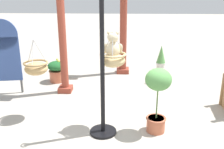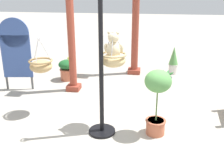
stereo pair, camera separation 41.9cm
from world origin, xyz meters
The scene contains 12 objects.
ground_plane centered at (0.00, 0.00, 0.00)m, with size 40.00×40.00×0.00m, color #A8A093.
display_pole_central centered at (-0.13, -0.15, 0.73)m, with size 0.44×0.44×2.37m.
hanging_basket_with_teddy centered at (0.02, 0.10, 1.20)m, with size 0.43×0.43×0.57m.
teddy_bear centered at (0.02, 0.12, 1.40)m, with size 0.31×0.28×0.45m.
hanging_basket_left_high centered at (-1.35, 0.37, 0.95)m, with size 0.43×0.43×0.63m.
greenhouse_pillar_left centered at (-1.14, 1.60, 1.22)m, with size 0.31×0.31×2.54m.
greenhouse_pillar_right centered at (0.17, 3.08, 1.36)m, with size 0.36×0.36×2.82m.
potted_plant_fern_front centered at (1.24, 3.16, 0.39)m, with size 0.26×0.26×0.77m.
potted_plant_flowering_red centered at (1.00, 2.26, 0.14)m, with size 0.38×0.38×0.35m.
potted_plant_bushy_green centered at (-1.50, 2.27, 0.29)m, with size 0.45×0.45×0.57m.
potted_plant_conical_shrub centered at (0.74, -0.06, 0.68)m, with size 0.42×0.42×1.10m.
display_sign_board centered at (-2.41, 1.46, 0.98)m, with size 0.67×0.15×1.67m.
Camera 2 is at (0.61, -3.89, 2.30)m, focal length 41.73 mm.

